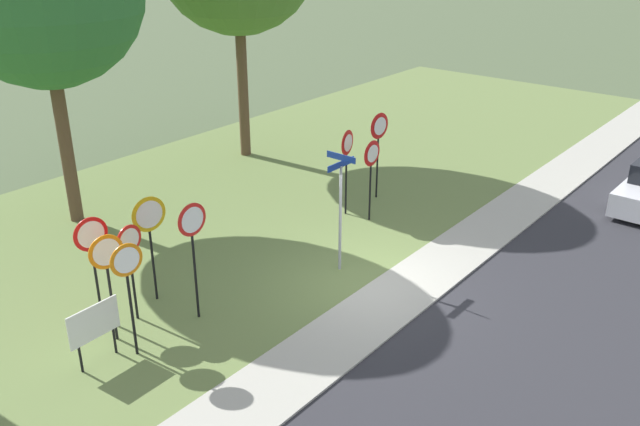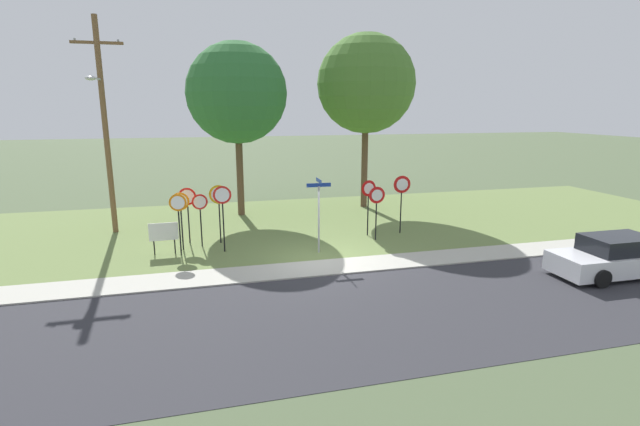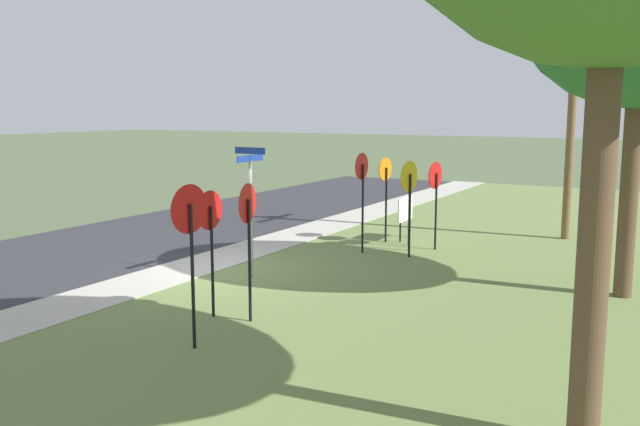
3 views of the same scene
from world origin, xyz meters
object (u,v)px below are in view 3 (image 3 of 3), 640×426
at_px(yield_sign_near_right, 189,226).
at_px(notice_board, 405,211).
at_px(stop_sign_far_center, 362,181).
at_px(yield_sign_near_left, 247,219).
at_px(stop_sign_far_left, 409,184).
at_px(stop_sign_far_right, 385,182).
at_px(street_name_post, 251,200).
at_px(yield_sign_far_left, 210,223).
at_px(stop_sign_near_left, 435,186).
at_px(stop_sign_near_right, 409,187).
at_px(utility_pole, 569,63).
at_px(stop_sign_center_tall, 409,193).

distance_m(yield_sign_near_right, notice_board, 10.31).
relative_size(stop_sign_far_center, yield_sign_near_left, 1.06).
distance_m(stop_sign_far_left, yield_sign_near_left, 7.96).
bearing_deg(yield_sign_near_right, stop_sign_far_right, -168.67).
distance_m(stop_sign_far_right, street_name_post, 5.36).
bearing_deg(yield_sign_far_left, notice_board, 178.97).
height_order(stop_sign_near_left, yield_sign_near_right, yield_sign_near_right).
distance_m(stop_sign_near_right, yield_sign_near_right, 8.05).
height_order(stop_sign_far_left, utility_pole, utility_pole).
bearing_deg(stop_sign_center_tall, utility_pole, 134.37).
bearing_deg(stop_sign_near_right, stop_sign_center_tall, -148.69).
height_order(stop_sign_near_left, utility_pole, utility_pole).
xyz_separation_m(stop_sign_far_center, yield_sign_near_right, (7.94, 0.86, 0.06)).
xyz_separation_m(stop_sign_far_center, stop_sign_center_tall, (-0.86, 0.98, -0.35)).
relative_size(stop_sign_far_center, notice_board, 2.12).
bearing_deg(stop_sign_far_right, street_name_post, -2.76).
height_order(stop_sign_center_tall, utility_pole, utility_pole).
xyz_separation_m(stop_sign_far_left, yield_sign_near_right, (9.55, 0.20, 0.28)).
xyz_separation_m(stop_sign_near_right, street_name_post, (3.70, -2.31, -0.06)).
relative_size(stop_sign_center_tall, yield_sign_far_left, 0.94).
bearing_deg(stop_sign_far_center, stop_sign_near_left, 132.85).
bearing_deg(stop_sign_far_right, notice_board, 156.97).
bearing_deg(stop_sign_center_tall, yield_sign_near_right, -6.30).
bearing_deg(utility_pole, yield_sign_far_left, -20.43).
xyz_separation_m(stop_sign_center_tall, utility_pole, (-3.85, 3.24, 3.49)).
distance_m(stop_sign_near_left, stop_sign_far_left, 0.90).
relative_size(stop_sign_near_left, stop_sign_near_right, 0.96).
relative_size(yield_sign_near_right, utility_pole, 0.28).
bearing_deg(yield_sign_near_left, stop_sign_center_tall, 169.16).
relative_size(stop_sign_center_tall, notice_board, 1.76).
bearing_deg(street_name_post, stop_sign_near_right, 148.69).
height_order(stop_sign_far_right, utility_pole, utility_pole).
distance_m(stop_sign_far_center, yield_sign_near_right, 7.99).
relative_size(stop_sign_near_left, notice_board, 1.91).
bearing_deg(utility_pole, stop_sign_far_right, -54.53).
xyz_separation_m(stop_sign_center_tall, street_name_post, (4.47, -1.99, 0.18)).
height_order(stop_sign_center_tall, yield_sign_near_right, yield_sign_near_right).
bearing_deg(stop_sign_near_right, stop_sign_near_left, 178.22).
height_order(stop_sign_near_left, stop_sign_near_right, stop_sign_near_right).
relative_size(stop_sign_near_left, stop_sign_far_left, 1.01).
distance_m(yield_sign_near_left, street_name_post, 3.31).
distance_m(stop_sign_near_right, yield_sign_near_left, 6.46).
xyz_separation_m(stop_sign_far_left, stop_sign_far_center, (1.60, -0.67, 0.22)).
distance_m(stop_sign_far_center, stop_sign_center_tall, 1.35).
xyz_separation_m(stop_sign_far_left, notice_board, (-0.68, -0.36, -0.87)).
xyz_separation_m(stop_sign_far_center, utility_pole, (-4.71, 4.22, 3.14)).
xyz_separation_m(stop_sign_far_left, street_name_post, (5.21, -1.68, 0.05)).
relative_size(stop_sign_center_tall, utility_pole, 0.23).
relative_size(yield_sign_far_left, utility_pole, 0.25).
bearing_deg(utility_pole, stop_sign_near_right, -32.34).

